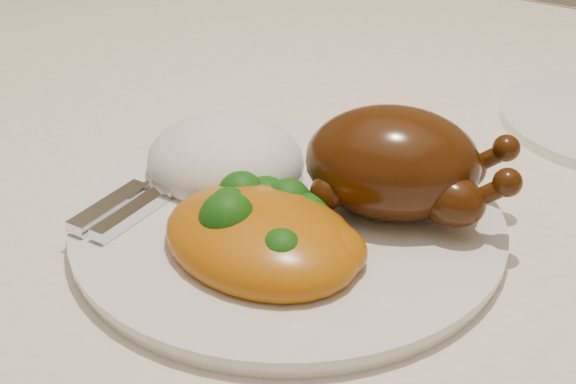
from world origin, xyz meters
The scene contains 7 objects.
dining_table centered at (0.00, 0.00, 0.67)m, with size 1.60×0.90×0.76m.
tablecloth centered at (0.00, 0.00, 0.74)m, with size 1.73×1.03×0.18m.
dinner_plate centered at (0.12, -0.13, 0.77)m, with size 0.30×0.30×0.01m, color white.
roast_chicken centered at (0.18, -0.08, 0.82)m, with size 0.16×0.13×0.08m.
rice_mound centered at (0.05, -0.11, 0.79)m, with size 0.15×0.14×0.06m.
mac_and_cheese centered at (0.13, -0.18, 0.79)m, with size 0.15×0.12×0.06m.
cutlery centered at (0.02, -0.17, 0.79)m, with size 0.03×0.17×0.01m.
Camera 1 is at (0.39, -0.54, 1.08)m, focal length 50.00 mm.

